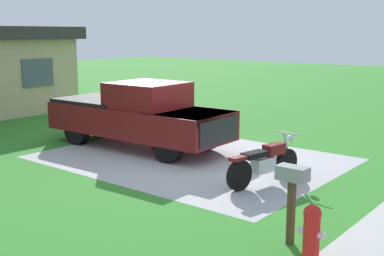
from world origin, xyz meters
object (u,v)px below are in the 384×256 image
fire_hydrant (311,234)px  mailbox (292,184)px  pickup_truck (137,114)px  motorcycle (264,162)px

fire_hydrant → mailbox: (0.38, 0.53, 0.55)m
pickup_truck → mailbox: bearing=-116.3°
mailbox → pickup_truck: bearing=63.7°
pickup_truck → fire_hydrant: pickup_truck is taller
fire_hydrant → mailbox: 0.85m
pickup_truck → fire_hydrant: 8.11m
fire_hydrant → motorcycle: bearing=40.7°
motorcycle → pickup_truck: (0.77, 4.71, 0.48)m
motorcycle → mailbox: mailbox is taller
fire_hydrant → mailbox: bearing=54.3°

